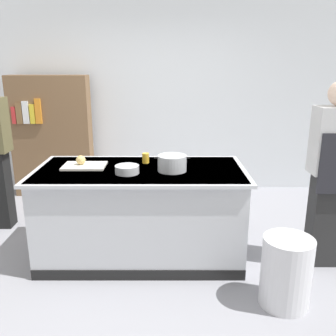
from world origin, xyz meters
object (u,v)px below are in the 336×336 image
Objects in this scene: onion at (82,160)px; person_chef at (333,172)px; stock_pot at (173,163)px; trash_bin at (287,272)px; bookshelf at (54,136)px; mixing_bowl at (128,169)px; juice_cup at (147,158)px.

onion is 0.05× the size of person_chef.
trash_bin is (0.89, -0.71, -0.69)m from stock_pot.
stock_pot is 1.33m from trash_bin.
bookshelf reaches higher than trash_bin.
mixing_bowl is 2.33m from bookshelf.
bookshelf is at bearing 75.70° from person_chef.
stock_pot reaches higher than onion.
stock_pot is 0.38m from juice_cup.
stock_pot is at bearing -47.79° from bookshelf.
stock_pot is at bearing -9.46° from onion.
stock_pot is at bearing 11.18° from mixing_bowl.
juice_cup is (0.15, 0.35, 0.01)m from mixing_bowl.
stock_pot is at bearing 141.41° from trash_bin.
juice_cup is 0.17× the size of trash_bin.
stock_pot is at bearing -46.03° from juice_cup.
onion reaches higher than mixing_bowl.
trash_bin is (1.76, -0.85, -0.68)m from onion.
bookshelf is (-1.28, 1.94, -0.08)m from mixing_bowl.
onion is 0.05× the size of bookshelf.
person_chef is at bearing -0.09° from mixing_bowl.
mixing_bowl is 0.13× the size of person_chef.
bookshelf is (-0.81, 1.72, -0.11)m from onion.
mixing_bowl is 1.58m from trash_bin.
onion is at bearing 101.96° from person_chef.
mixing_bowl reaches higher than trash_bin.
onion is 2.32m from person_chef.
onion is at bearing 170.54° from stock_pot.
onion is 0.41× the size of mixing_bowl.
person_chef is (1.84, -0.00, -0.02)m from mixing_bowl.
trash_bin is 3.68m from bookshelf.
person_chef is at bearing -31.92° from bookshelf.
bookshelf is (-1.43, 1.59, -0.10)m from juice_cup.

